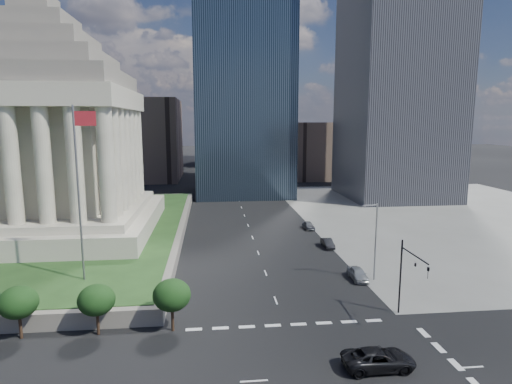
{
  "coord_description": "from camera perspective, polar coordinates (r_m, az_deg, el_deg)",
  "views": [
    {
      "loc": [
        -7.06,
        -25.41,
        19.96
      ],
      "look_at": [
        -2.34,
        19.15,
        12.67
      ],
      "focal_mm": 30.0,
      "sensor_mm": 36.0,
      "label": 1
    }
  ],
  "objects": [
    {
      "name": "ground",
      "position": [
        127.19,
        -2.79,
        0.21
      ],
      "size": [
        500.0,
        500.0,
        0.0
      ],
      "primitive_type": "plane",
      "color": "black",
      "rests_on": "ground"
    },
    {
      "name": "sidewalk_ne",
      "position": [
        102.51,
        25.31,
        -2.87
      ],
      "size": [
        68.0,
        90.0,
        0.03
      ],
      "primitive_type": "cube",
      "color": "slate",
      "rests_on": "ground"
    },
    {
      "name": "war_memorial",
      "position": [
        78.21,
        -26.57,
        9.34
      ],
      "size": [
        34.0,
        34.0,
        39.0
      ],
      "primitive_type": null,
      "color": "gray",
      "rests_on": "plaza_lawn"
    },
    {
      "name": "flagpole",
      "position": [
        52.03,
        -22.48,
        0.98
      ],
      "size": [
        2.52,
        0.24,
        20.0
      ],
      "color": "slate",
      "rests_on": "plaza_lawn"
    },
    {
      "name": "midrise_glass",
      "position": [
        121.17,
        -1.79,
        13.99
      ],
      "size": [
        26.0,
        26.0,
        60.0
      ],
      "primitive_type": "cube",
      "color": "black",
      "rests_on": "ground"
    },
    {
      "name": "highrise_ne",
      "position": [
        124.5,
        18.88,
        22.74
      ],
      "size": [
        26.0,
        28.0,
        100.0
      ],
      "primitive_type": "cube",
      "color": "black",
      "rests_on": "ground"
    },
    {
      "name": "building_filler_ne",
      "position": [
        160.56,
        8.09,
        5.6
      ],
      "size": [
        20.0,
        30.0,
        20.0
      ],
      "primitive_type": "cube",
      "color": "#4E3B36",
      "rests_on": "ground"
    },
    {
      "name": "building_filler_nw",
      "position": [
        157.21,
        -14.54,
        6.78
      ],
      "size": [
        24.0,
        30.0,
        28.0
      ],
      "primitive_type": "cube",
      "color": "#4E3B36",
      "rests_on": "ground"
    },
    {
      "name": "traffic_signal_ne",
      "position": [
        46.14,
        19.72,
        -9.91
      ],
      "size": [
        0.3,
        5.74,
        8.0
      ],
      "color": "black",
      "rests_on": "ground"
    },
    {
      "name": "street_lamp_north",
      "position": [
        56.23,
        15.52,
        -5.83
      ],
      "size": [
        2.13,
        0.22,
        10.0
      ],
      "color": "slate",
      "rests_on": "ground"
    },
    {
      "name": "pickup_truck",
      "position": [
        38.87,
        16.04,
        -20.62
      ],
      "size": [
        6.02,
        2.83,
        1.66
      ],
      "primitive_type": "imported",
      "rotation": [
        0.0,
        0.0,
        1.58
      ],
      "color": "black",
      "rests_on": "ground"
    },
    {
      "name": "parked_sedan_near",
      "position": [
        57.35,
        13.45,
        -10.56
      ],
      "size": [
        1.9,
        4.57,
        1.55
      ],
      "primitive_type": "imported",
      "rotation": [
        0.0,
        0.0,
        -0.02
      ],
      "color": "#92969A",
      "rests_on": "ground"
    },
    {
      "name": "parked_sedan_mid",
      "position": [
        70.5,
        9.53,
        -6.75
      ],
      "size": [
        4.17,
        1.47,
        1.37
      ],
      "primitive_type": "imported",
      "rotation": [
        0.0,
        0.0,
        0.01
      ],
      "color": "black",
      "rests_on": "ground"
    },
    {
      "name": "parked_sedan_far",
      "position": [
        81.81,
        7.02,
        -4.44
      ],
      "size": [
        4.22,
        1.92,
        1.4
      ],
      "primitive_type": "imported",
      "rotation": [
        0.0,
        0.0,
        0.07
      ],
      "color": "#54565B",
      "rests_on": "ground"
    }
  ]
}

